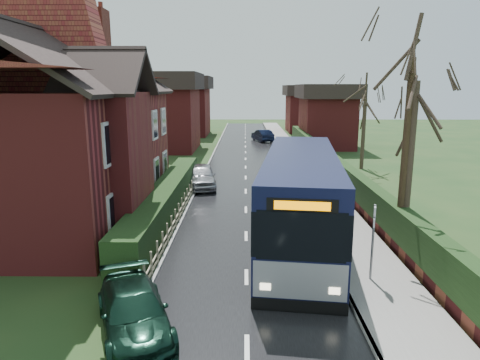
{
  "coord_description": "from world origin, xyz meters",
  "views": [
    {
      "loc": [
        -0.06,
        -15.2,
        6.18
      ],
      "look_at": [
        -0.29,
        5.01,
        1.8
      ],
      "focal_mm": 32.0,
      "sensor_mm": 36.0,
      "label": 1
    }
  ],
  "objects_px": {
    "car_silver": "(201,176)",
    "telegraph_pole": "(405,158)",
    "bus": "(300,198)",
    "brick_house": "(60,127)",
    "car_green": "(134,311)",
    "bus_stop_sign": "(373,232)"
  },
  "relations": [
    {
      "from": "brick_house",
      "to": "bus",
      "type": "relative_size",
      "value": 1.2
    },
    {
      "from": "bus",
      "to": "car_green",
      "type": "distance_m",
      "value": 8.59
    },
    {
      "from": "car_silver",
      "to": "bus_stop_sign",
      "type": "distance_m",
      "value": 15.11
    },
    {
      "from": "brick_house",
      "to": "bus_stop_sign",
      "type": "relative_size",
      "value": 5.58
    },
    {
      "from": "car_silver",
      "to": "telegraph_pole",
      "type": "xyz_separation_m",
      "value": [
        8.6,
        -10.78,
        2.91
      ]
    },
    {
      "from": "bus",
      "to": "car_green",
      "type": "xyz_separation_m",
      "value": [
        -5.09,
        -6.81,
        -1.21
      ]
    },
    {
      "from": "car_silver",
      "to": "car_green",
      "type": "xyz_separation_m",
      "value": [
        -0.1,
        -16.38,
        -0.15
      ]
    },
    {
      "from": "bus_stop_sign",
      "to": "brick_house",
      "type": "bearing_deg",
      "value": 165.63
    },
    {
      "from": "bus_stop_sign",
      "to": "telegraph_pole",
      "type": "relative_size",
      "value": 0.36
    },
    {
      "from": "brick_house",
      "to": "car_silver",
      "type": "xyz_separation_m",
      "value": [
        5.93,
        6.35,
        -3.64
      ]
    },
    {
      "from": "car_silver",
      "to": "telegraph_pole",
      "type": "bearing_deg",
      "value": -58.39
    },
    {
      "from": "brick_house",
      "to": "bus_stop_sign",
      "type": "bearing_deg",
      "value": -29.17
    },
    {
      "from": "brick_house",
      "to": "telegraph_pole",
      "type": "bearing_deg",
      "value": -16.94
    },
    {
      "from": "bus",
      "to": "bus_stop_sign",
      "type": "xyz_separation_m",
      "value": [
        1.81,
        -3.89,
        -0.07
      ]
    },
    {
      "from": "car_green",
      "to": "telegraph_pole",
      "type": "bearing_deg",
      "value": 10.73
    },
    {
      "from": "car_green",
      "to": "bus_stop_sign",
      "type": "bearing_deg",
      "value": 0.88
    },
    {
      "from": "car_silver",
      "to": "bus",
      "type": "bearing_deg",
      "value": -69.41
    },
    {
      "from": "car_silver",
      "to": "bus_stop_sign",
      "type": "relative_size",
      "value": 1.65
    },
    {
      "from": "car_silver",
      "to": "bus_stop_sign",
      "type": "bearing_deg",
      "value": -70.17
    },
    {
      "from": "bus_stop_sign",
      "to": "car_silver",
      "type": "bearing_deg",
      "value": 131.61
    },
    {
      "from": "brick_house",
      "to": "car_silver",
      "type": "distance_m",
      "value": 9.42
    },
    {
      "from": "bus",
      "to": "telegraph_pole",
      "type": "relative_size",
      "value": 1.68
    }
  ]
}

